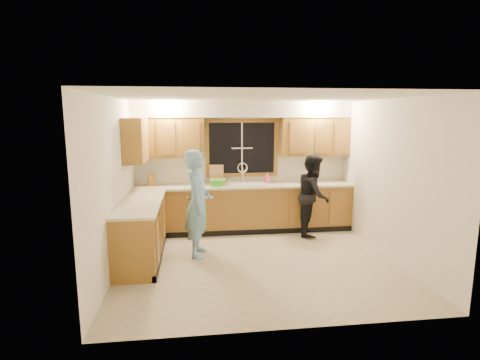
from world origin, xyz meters
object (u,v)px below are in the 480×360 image
at_px(dishwasher, 200,212).
at_px(man, 198,203).
at_px(stove, 136,243).
at_px(dish_crate, 218,183).
at_px(bowl, 302,181).
at_px(woman, 313,195).
at_px(sink, 244,187).
at_px(knife_block, 151,180).
at_px(soap_bottle, 267,177).

bearing_deg(dishwasher, man, -92.61).
xyz_separation_m(stove, dish_crate, (1.29, 1.72, 0.53)).
xyz_separation_m(dishwasher, dish_crate, (0.34, -0.09, 0.57)).
bearing_deg(dish_crate, bowl, 5.70).
height_order(dishwasher, man, man).
distance_m(dishwasher, woman, 2.18).
xyz_separation_m(dish_crate, bowl, (1.68, 0.17, -0.04)).
bearing_deg(bowl, sink, -176.85).
xyz_separation_m(dishwasher, bowl, (2.03, 0.08, 0.54)).
height_order(knife_block, dish_crate, knife_block).
distance_m(dishwasher, stove, 2.04).
bearing_deg(sink, bowl, 3.15).
height_order(man, dish_crate, man).
bearing_deg(soap_bottle, bowl, -8.02).
relative_size(man, knife_block, 8.52).
bearing_deg(sink, man, -126.72).
height_order(stove, dish_crate, dish_crate).
bearing_deg(knife_block, sink, -19.56).
bearing_deg(sink, soap_bottle, 18.05).
xyz_separation_m(man, knife_block, (-0.86, 1.30, 0.16)).
relative_size(stove, man, 0.52).
height_order(dishwasher, woman, woman).
bearing_deg(dishwasher, knife_block, 173.53).
bearing_deg(dish_crate, man, -109.71).
bearing_deg(soap_bottle, sink, -161.95).
height_order(woman, dish_crate, woman).
height_order(stove, man, man).
distance_m(man, dish_crate, 1.18).
distance_m(man, soap_bottle, 1.97).
distance_m(dishwasher, dish_crate, 0.67).
bearing_deg(stove, bowl, 32.40).
xyz_separation_m(sink, dishwasher, (-0.85, -0.01, -0.45)).
height_order(dishwasher, stove, stove).
relative_size(sink, soap_bottle, 4.21).
relative_size(dishwasher, woman, 0.53).
xyz_separation_m(sink, bowl, (1.18, 0.06, 0.08)).
distance_m(woman, bowl, 0.52).
relative_size(stove, dish_crate, 3.30).
height_order(soap_bottle, bowl, soap_bottle).
distance_m(soap_bottle, bowl, 0.69).
height_order(dishwasher, soap_bottle, soap_bottle).
xyz_separation_m(woman, soap_bottle, (-0.77, 0.58, 0.26)).
bearing_deg(man, dish_crate, -13.27).
bearing_deg(woman, knife_block, 100.98).
xyz_separation_m(knife_block, dish_crate, (1.25, -0.19, -0.04)).
bearing_deg(bowl, stove, -147.60).
xyz_separation_m(stove, soap_bottle, (2.29, 1.99, 0.57)).
bearing_deg(sink, dish_crate, -168.47).
height_order(dishwasher, dish_crate, dish_crate).
bearing_deg(bowl, knife_block, 179.54).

